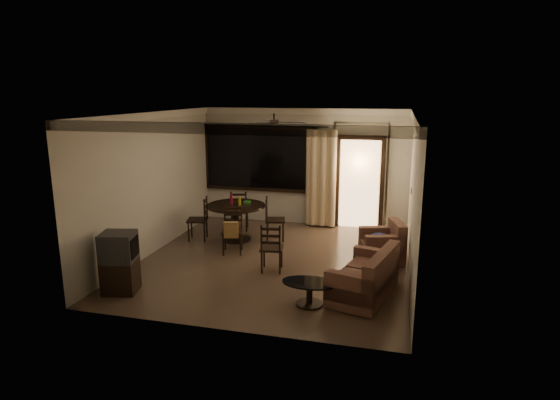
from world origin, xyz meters
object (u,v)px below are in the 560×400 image
(sofa, at_px, (367,279))
(side_chair, at_px, (272,257))
(dining_chair_north, at_px, (240,218))
(tv_cabinet, at_px, (120,262))
(armchair, at_px, (384,245))
(dining_table, at_px, (236,212))
(dining_chair_east, at_px, (275,227))
(dining_chair_south, at_px, (233,238))
(coffee_table, at_px, (309,290))
(dining_chair_west, at_px, (198,227))

(sofa, relative_size, side_chair, 1.73)
(dining_chair_north, distance_m, sofa, 4.39)
(tv_cabinet, relative_size, armchair, 1.07)
(dining_table, bearing_deg, dining_chair_east, 14.12)
(dining_chair_east, bearing_deg, side_chair, 179.08)
(dining_table, height_order, dining_chair_south, dining_table)
(dining_table, xyz_separation_m, coffee_table, (2.15, -2.77, -0.38))
(armchair, xyz_separation_m, side_chair, (-1.95, -1.03, -0.04))
(armchair, bearing_deg, sofa, -112.75)
(sofa, bearing_deg, side_chair, 172.43)
(armchair, bearing_deg, tv_cabinet, -164.39)
(dining_chair_west, bearing_deg, dining_table, 90.07)
(dining_chair_north, xyz_separation_m, coffee_table, (2.34, -3.54, -0.03))
(sofa, bearing_deg, armchair, 97.67)
(dining_chair_west, xyz_separation_m, dining_chair_east, (1.62, 0.41, 0.00))
(dining_chair_west, relative_size, armchair, 1.02)
(dining_table, relative_size, sofa, 0.81)
(dining_chair_east, xyz_separation_m, dining_chair_north, (-1.00, 0.56, 0.00))
(dining_table, xyz_separation_m, tv_cabinet, (-0.90, -3.05, -0.12))
(coffee_table, bearing_deg, tv_cabinet, -174.75)
(dining_chair_south, bearing_deg, tv_cabinet, -130.79)
(tv_cabinet, relative_size, side_chair, 1.10)
(dining_chair_south, relative_size, sofa, 0.61)
(sofa, bearing_deg, dining_chair_east, 145.51)
(armchair, bearing_deg, coffee_table, -130.74)
(sofa, height_order, coffee_table, sofa)
(dining_chair_south, xyz_separation_m, sofa, (2.76, -1.45, -0.00))
(dining_chair_west, bearing_deg, sofa, 47.11)
(side_chair, bearing_deg, tv_cabinet, 26.34)
(dining_chair_west, distance_m, side_chair, 2.46)
(sofa, height_order, side_chair, side_chair)
(side_chair, bearing_deg, dining_chair_north, -67.08)
(dining_table, distance_m, tv_cabinet, 3.19)
(dining_chair_south, distance_m, armchair, 2.98)
(dining_table, bearing_deg, side_chair, -52.00)
(coffee_table, bearing_deg, dining_chair_west, 139.08)
(dining_table, relative_size, dining_chair_south, 1.33)
(dining_chair_south, relative_size, side_chair, 1.05)
(dining_chair_east, distance_m, dining_chair_north, 1.15)
(sofa, bearing_deg, dining_chair_south, 166.82)
(dining_chair_east, relative_size, armchair, 1.02)
(dining_chair_north, bearing_deg, side_chair, 107.18)
(dining_chair_west, height_order, coffee_table, dining_chair_west)
(sofa, distance_m, side_chair, 1.88)
(coffee_table, bearing_deg, sofa, 31.08)
(armchair, bearing_deg, dining_chair_north, 142.85)
(dining_table, distance_m, side_chair, 2.03)
(dining_chair_west, distance_m, dining_chair_south, 1.20)
(tv_cabinet, xyz_separation_m, side_chair, (2.13, 1.48, -0.23))
(armchair, distance_m, side_chair, 2.20)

